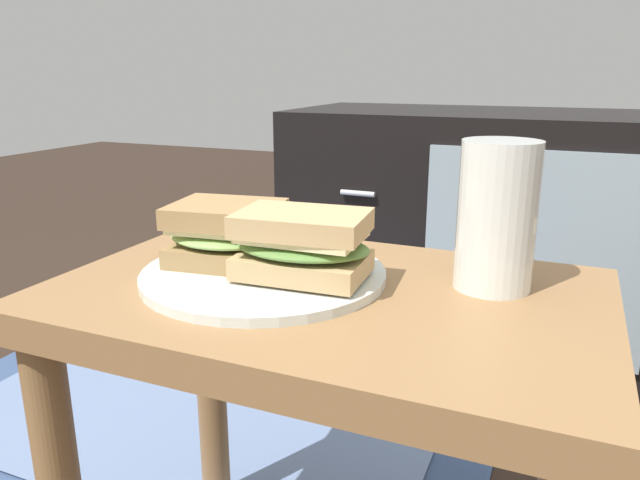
{
  "coord_description": "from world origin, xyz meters",
  "views": [
    {
      "loc": [
        0.22,
        -0.53,
        0.68
      ],
      "look_at": [
        -0.01,
        0.0,
        0.51
      ],
      "focal_mm": 33.62,
      "sensor_mm": 36.0,
      "label": 1
    }
  ],
  "objects_px": {
    "plate": "(264,274)",
    "tv_cabinet": "(488,231)",
    "sandwich_back": "(302,244)",
    "sandwich_front": "(227,233)",
    "beer_glass": "(497,218)"
  },
  "relations": [
    {
      "from": "tv_cabinet",
      "to": "plate",
      "type": "distance_m",
      "value": 0.97
    },
    {
      "from": "tv_cabinet",
      "to": "beer_glass",
      "type": "distance_m",
      "value": 0.92
    },
    {
      "from": "sandwich_back",
      "to": "beer_glass",
      "type": "bearing_deg",
      "value": 22.98
    },
    {
      "from": "sandwich_back",
      "to": "beer_glass",
      "type": "relative_size",
      "value": 0.96
    },
    {
      "from": "plate",
      "to": "sandwich_back",
      "type": "relative_size",
      "value": 1.82
    },
    {
      "from": "plate",
      "to": "tv_cabinet",
      "type": "bearing_deg",
      "value": 82.95
    },
    {
      "from": "sandwich_front",
      "to": "sandwich_back",
      "type": "distance_m",
      "value": 0.1
    },
    {
      "from": "tv_cabinet",
      "to": "sandwich_front",
      "type": "height_order",
      "value": "tv_cabinet"
    },
    {
      "from": "plate",
      "to": "sandwich_back",
      "type": "bearing_deg",
      "value": -9.03
    },
    {
      "from": "beer_glass",
      "to": "plate",
      "type": "bearing_deg",
      "value": -163.39
    },
    {
      "from": "sandwich_front",
      "to": "sandwich_back",
      "type": "relative_size",
      "value": 0.95
    },
    {
      "from": "plate",
      "to": "beer_glass",
      "type": "bearing_deg",
      "value": 16.61
    },
    {
      "from": "plate",
      "to": "beer_glass",
      "type": "height_order",
      "value": "beer_glass"
    },
    {
      "from": "sandwich_back",
      "to": "tv_cabinet",
      "type": "bearing_deg",
      "value": 85.92
    },
    {
      "from": "plate",
      "to": "sandwich_back",
      "type": "xyz_separation_m",
      "value": [
        0.05,
        -0.01,
        0.04
      ]
    }
  ]
}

